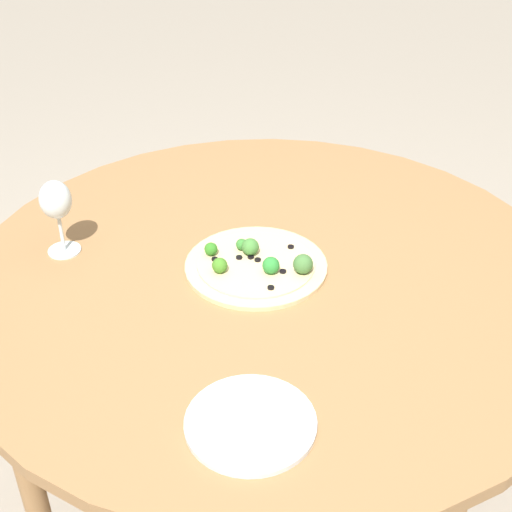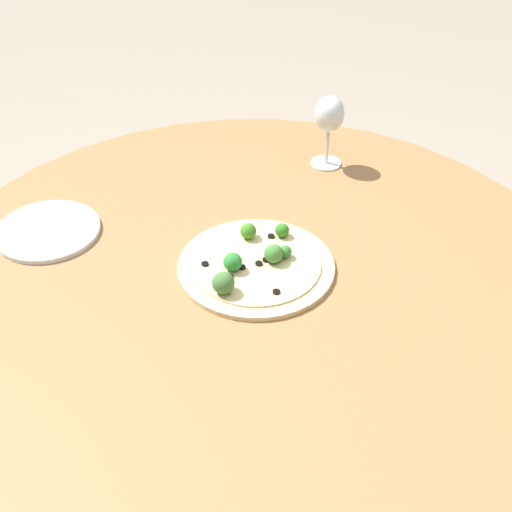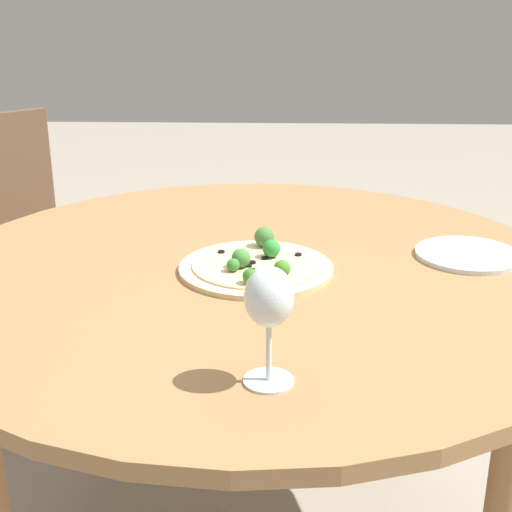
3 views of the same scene
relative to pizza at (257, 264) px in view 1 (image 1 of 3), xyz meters
The scene contains 5 objects.
ground_plane 0.76m from the pizza, 71.07° to the right, with size 12.00×12.00×0.00m, color gray.
dining_table 0.08m from the pizza, 71.07° to the right, with size 1.29×1.29×0.75m.
pizza is the anchor object (origin of this frame).
wine_glass 0.44m from the pizza, 94.14° to the left, with size 0.07×0.07×0.17m.
plate_near 0.44m from the pizza, 168.35° to the right, with size 0.21×0.21×0.01m.
Camera 1 is at (-1.21, -0.25, 1.61)m, focal length 50.00 mm.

